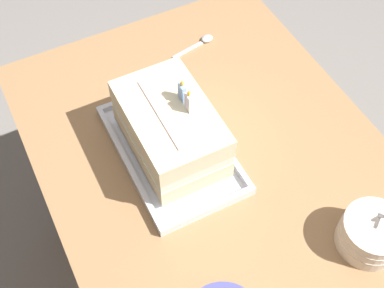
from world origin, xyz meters
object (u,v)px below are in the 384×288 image
bowl_stack (371,234)px  foil_tray (172,150)px  serving_spoon_near_tray (203,41)px  birthday_cake (171,129)px

bowl_stack → foil_tray: bearing=-146.0°
serving_spoon_near_tray → foil_tray: bearing=-38.9°
bowl_stack → serving_spoon_near_tray: size_ratio=0.99×
birthday_cake → serving_spoon_near_tray: size_ratio=2.02×
birthday_cake → foil_tray: bearing=-90.0°
birthday_cake → serving_spoon_near_tray: birthday_cake is taller
birthday_cake → bowl_stack: birthday_cake is taller
foil_tray → birthday_cake: (-0.00, 0.00, 0.08)m
foil_tray → birthday_cake: bearing=90.0°
birthday_cake → bowl_stack: bearing=34.0°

